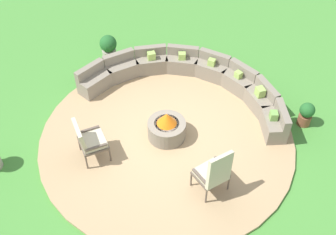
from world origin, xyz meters
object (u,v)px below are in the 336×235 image
Objects in this scene: fire_pit at (167,128)px; curved_stone_bench at (191,79)px; potted_plant_1 at (109,47)px; lounge_chair_front_right at (214,172)px; potted_plant_2 at (306,114)px; lounge_chair_front_left at (88,139)px.

fire_pit is 1.78m from curved_stone_bench.
curved_stone_bench is at bearing 78.41° from fire_pit.
curved_stone_bench is at bearing -22.44° from potted_plant_1.
potted_plant_2 is at bearing 5.83° from lounge_chair_front_right.
curved_stone_bench is 6.74× the size of potted_plant_1.
lounge_chair_front_right reaches higher than lounge_chair_front_left.
lounge_chair_front_left is 4.96m from potted_plant_2.
potted_plant_1 is at bearing 126.37° from fire_pit.
curved_stone_bench is at bearing 61.61° from lounge_chair_front_right.
lounge_chair_front_left is (-1.88, -2.56, 0.27)m from curved_stone_bench.
lounge_chair_front_right is 1.54× the size of potted_plant_1.
curved_stone_bench is 3.19m from lounge_chair_front_left.
potted_plant_2 is at bearing 16.01° from fire_pit.
potted_plant_1 is at bearing 157.56° from curved_stone_bench.
lounge_chair_front_right is (2.64, -0.52, 0.04)m from lounge_chair_front_left.
lounge_chair_front_right reaches higher than potted_plant_2.
fire_pit is 1.75m from lounge_chair_front_left.
fire_pit reaches higher than potted_plant_2.
lounge_chair_front_right is 1.90× the size of potted_plant_2.
fire_pit is 1.77m from lounge_chair_front_right.
fire_pit is at bearing -163.99° from potted_plant_2.
potted_plant_2 is (3.12, 0.90, -0.00)m from fire_pit.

